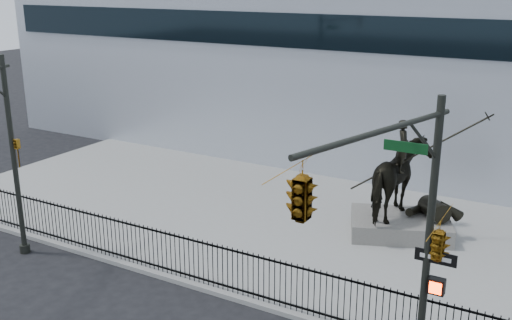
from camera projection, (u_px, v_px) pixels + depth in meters
The scene contains 7 objects.
ground at pixel (181, 306), 17.80m from camera, with size 120.00×120.00×0.00m, color black.
plaza at pixel (287, 224), 23.58m from camera, with size 30.00×12.00×0.15m, color #979895.
building at pixel (395, 69), 33.07m from camera, with size 44.00×14.00×9.00m, color silver.
picket_fence at pixel (204, 262), 18.57m from camera, with size 22.10×0.10×1.50m.
statue_plinth at pixel (400, 225), 22.38m from camera, with size 3.59×2.47×0.67m, color #615D58.
equestrian_statue at pixel (405, 181), 21.87m from camera, with size 4.30×3.54×3.90m.
traffic_signal_right at pixel (377, 220), 11.64m from camera, with size 2.17×6.86×7.00m.
Camera 1 is at (9.80, -12.54, 9.36)m, focal length 42.00 mm.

